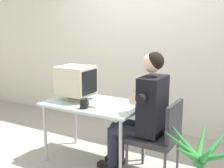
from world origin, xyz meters
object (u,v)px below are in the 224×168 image
desk (94,108)px  office_chair (159,134)px  desk_mug (84,104)px  keyboard (100,102)px  crt_monitor (76,81)px  person_seated (143,110)px

desk → office_chair: (0.82, -0.01, -0.16)m
desk_mug → keyboard: bearing=80.5°
crt_monitor → desk_mug: size_ratio=3.94×
keyboard → person_seated: bearing=-3.1°
keyboard → office_chair: bearing=-2.3°
office_chair → desk: bearing=179.0°
keyboard → desk: bearing=-167.0°
office_chair → desk_mug: size_ratio=8.20×
keyboard → crt_monitor: bearing=179.9°
desk_mug → office_chair: bearing=16.1°
crt_monitor → desk_mug: (0.30, -0.26, -0.18)m
crt_monitor → person_seated: (0.90, -0.03, -0.22)m
desk → crt_monitor: (-0.27, 0.02, 0.30)m
office_chair → desk_mug: bearing=-163.9°
desk → person_seated: size_ratio=0.84×
keyboard → office_chair: 0.79m
desk → desk_mug: bearing=-83.8°
desk → desk_mug: size_ratio=10.90×
crt_monitor → keyboard: 0.40m
desk → crt_monitor: bearing=176.5°
keyboard → desk_mug: bearing=-99.5°
office_chair → person_seated: 0.30m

